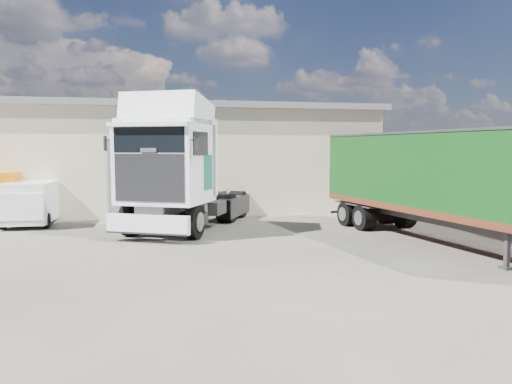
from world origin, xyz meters
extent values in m
plane|color=black|center=(0.00, 0.00, 0.00)|extent=(120.00, 120.00, 0.00)
cube|color=beige|center=(-6.00, 16.00, 2.50)|extent=(30.00, 12.00, 5.00)
cube|color=#5C5F61|center=(-6.00, 16.00, 5.15)|extent=(30.60, 12.60, 0.30)
cube|color=#5C5F61|center=(-2.00, 9.98, 1.80)|extent=(4.00, 0.08, 3.60)
cube|color=#5C5F61|center=(-6.00, 16.00, 5.35)|extent=(30.60, 0.40, 0.15)
cube|color=maroon|center=(11.50, 6.00, 1.25)|extent=(0.35, 26.00, 2.50)
cylinder|color=black|center=(-1.81, 5.02, 0.61)|extent=(3.06, 2.34, 1.21)
cylinder|color=black|center=(-0.02, 8.61, 0.61)|extent=(3.11, 2.37, 1.21)
cylinder|color=black|center=(0.69, 10.05, 0.61)|extent=(3.11, 2.37, 1.21)
cube|color=#2D2D30|center=(-0.59, 7.48, 1.03)|extent=(4.30, 7.23, 0.34)
cube|color=white|center=(-2.30, 4.05, 0.63)|extent=(2.74, 1.56, 0.63)
cube|color=white|center=(-1.63, 5.38, 2.61)|extent=(3.74, 3.64, 2.81)
cube|color=black|center=(-2.22, 4.20, 2.18)|extent=(2.29, 1.19, 1.60)
cube|color=black|center=(-2.21, 4.22, 3.44)|extent=(2.33, 1.20, 0.86)
cube|color=white|center=(-1.53, 5.59, 4.41)|extent=(3.53, 3.25, 1.41)
cube|color=#0D5B4C|center=(-2.72, 6.43, 2.29)|extent=(0.40, 0.77, 1.26)
cube|color=#0D5B4C|center=(-0.14, 5.15, 2.29)|extent=(0.40, 0.77, 1.26)
cylinder|color=#2D2D30|center=(0.08, 8.82, 1.27)|extent=(1.69, 1.69, 0.14)
cube|color=#2D2D30|center=(6.89, -1.60, 0.51)|extent=(0.31, 0.31, 1.02)
cylinder|color=black|center=(6.69, 5.71, 0.49)|extent=(2.47, 1.30, 0.98)
cube|color=#2D2D30|center=(7.22, 2.00, 0.83)|extent=(2.29, 11.10, 0.32)
cube|color=#572A14|center=(7.22, 2.00, 1.14)|extent=(3.85, 11.32, 0.22)
cube|color=black|center=(7.22, 2.00, 2.45)|extent=(3.85, 11.32, 2.41)
cube|color=#2D2D30|center=(7.22, 2.00, 3.67)|extent=(3.91, 11.38, 0.07)
cylinder|color=black|center=(-7.04, 8.09, 0.31)|extent=(1.82, 0.67, 0.62)
cylinder|color=black|center=(-6.96, 11.09, 0.31)|extent=(1.82, 0.67, 0.62)
cube|color=white|center=(-7.00, 9.59, 0.99)|extent=(1.91, 4.37, 1.60)
cube|color=white|center=(-7.05, 7.80, 0.94)|extent=(1.76, 0.89, 1.03)
cube|color=black|center=(-7.05, 7.99, 1.46)|extent=(1.65, 0.12, 0.56)
camera|label=1|loc=(-2.18, -12.77, 3.17)|focal=35.00mm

